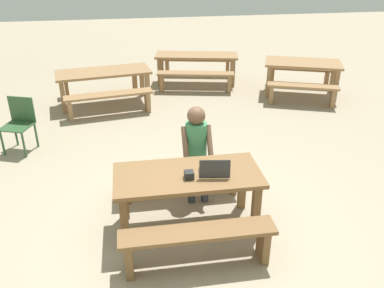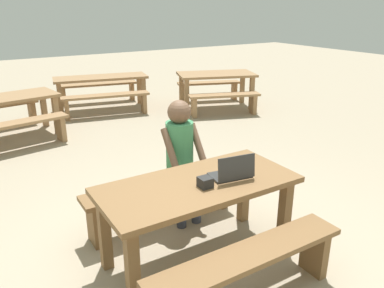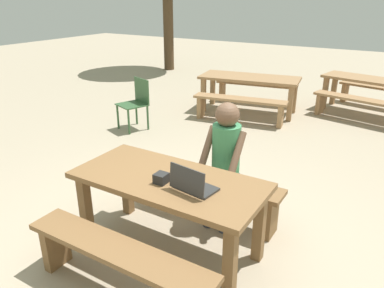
{
  "view_description": "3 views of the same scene",
  "coord_description": "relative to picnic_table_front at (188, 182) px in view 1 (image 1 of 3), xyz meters",
  "views": [
    {
      "loc": [
        -0.59,
        -4.03,
        3.17
      ],
      "look_at": [
        0.09,
        0.25,
        1.0
      ],
      "focal_mm": 38.44,
      "sensor_mm": 36.0,
      "label": 1
    },
    {
      "loc": [
        -1.59,
        -2.48,
        2.17
      ],
      "look_at": [
        0.09,
        0.25,
        1.0
      ],
      "focal_mm": 35.94,
      "sensor_mm": 36.0,
      "label": 2
    },
    {
      "loc": [
        1.66,
        -2.35,
        2.24
      ],
      "look_at": [
        0.09,
        0.25,
        1.0
      ],
      "focal_mm": 34.66,
      "sensor_mm": 36.0,
      "label": 3
    }
  ],
  "objects": [
    {
      "name": "bench_rear_north",
      "position": [
        1.17,
        6.14,
        -0.3
      ],
      "size": [
        1.78,
        0.65,
        0.45
      ],
      "rotation": [
        0.0,
        0.0,
        -0.2
      ],
      "color": "#9E754C",
      "rests_on": "ground"
    },
    {
      "name": "picnic_table_rear",
      "position": [
        1.04,
        5.53,
        -0.04
      ],
      "size": [
        2.04,
        1.03,
        0.71
      ],
      "rotation": [
        0.0,
        0.0,
        -0.2
      ],
      "color": "#9E754C",
      "rests_on": "ground"
    },
    {
      "name": "picnic_table_distant",
      "position": [
        3.21,
        4.32,
        0.01
      ],
      "size": [
        1.81,
        1.34,
        0.76
      ],
      "rotation": [
        0.0,
        0.0,
        -0.35
      ],
      "color": "#9E754C",
      "rests_on": "ground"
    },
    {
      "name": "bench_far",
      "position": [
        0.0,
        0.69,
        -0.28
      ],
      "size": [
        1.65,
        0.3,
        0.47
      ],
      "color": "brown",
      "rests_on": "ground"
    },
    {
      "name": "ground_plane",
      "position": [
        0.0,
        0.0,
        -0.63
      ],
      "size": [
        30.0,
        30.0,
        0.0
      ],
      "primitive_type": "plane",
      "color": "tan"
    },
    {
      "name": "plastic_chair",
      "position": [
        -2.41,
        2.5,
        -0.15
      ],
      "size": [
        0.56,
        0.56,
        0.88
      ],
      "rotation": [
        0.0,
        0.0,
        5.94
      ],
      "color": "#335933",
      "rests_on": "ground"
    },
    {
      "name": "picnic_table_mid",
      "position": [
        -1.11,
        4.43,
        -0.02
      ],
      "size": [
        2.02,
        1.07,
        0.72
      ],
      "rotation": [
        0.0,
        0.0,
        0.16
      ],
      "color": "#9E754C",
      "rests_on": "ground"
    },
    {
      "name": "bench_mid_south",
      "position": [
        -1.0,
        3.76,
        -0.29
      ],
      "size": [
        1.75,
        0.57,
        0.46
      ],
      "rotation": [
        0.0,
        0.0,
        0.16
      ],
      "color": "#9E754C",
      "rests_on": "ground"
    },
    {
      "name": "picnic_table_front",
      "position": [
        0.0,
        0.0,
        0.0
      ],
      "size": [
        1.7,
        0.79,
        0.75
      ],
      "color": "brown",
      "rests_on": "ground"
    },
    {
      "name": "small_pouch",
      "position": [
        0.0,
        -0.1,
        0.16
      ],
      "size": [
        0.1,
        0.11,
        0.09
      ],
      "color": "black",
      "rests_on": "picnic_table_front"
    },
    {
      "name": "bench_distant_south",
      "position": [
        2.99,
        3.7,
        -0.31
      ],
      "size": [
        1.48,
        0.78,
        0.44
      ],
      "rotation": [
        0.0,
        0.0,
        -0.35
      ],
      "color": "#9E754C",
      "rests_on": "ground"
    },
    {
      "name": "bench_mid_north",
      "position": [
        -1.22,
        5.11,
        -0.29
      ],
      "size": [
        1.75,
        0.57,
        0.46
      ],
      "rotation": [
        0.0,
        0.0,
        0.16
      ],
      "color": "#9E754C",
      "rests_on": "ground"
    },
    {
      "name": "bench_near",
      "position": [
        0.0,
        -0.69,
        -0.28
      ],
      "size": [
        1.65,
        0.3,
        0.47
      ],
      "color": "brown",
      "rests_on": "ground"
    },
    {
      "name": "bench_rear_south",
      "position": [
        0.92,
        4.92,
        -0.3
      ],
      "size": [
        1.78,
        0.65,
        0.45
      ],
      "rotation": [
        0.0,
        0.0,
        -0.2
      ],
      "color": "#9E754C",
      "rests_on": "ground"
    },
    {
      "name": "bench_distant_north",
      "position": [
        3.44,
        4.94,
        -0.31
      ],
      "size": [
        1.48,
        0.78,
        0.44
      ],
      "rotation": [
        0.0,
        0.0,
        -0.35
      ],
      "color": "#9E754C",
      "rests_on": "ground"
    },
    {
      "name": "person_seated",
      "position": [
        0.22,
        0.65,
        0.13
      ],
      "size": [
        0.39,
        0.4,
        1.29
      ],
      "color": "#333847",
      "rests_on": "ground"
    },
    {
      "name": "laptop",
      "position": [
        0.29,
        -0.09,
        0.18
      ],
      "size": [
        0.38,
        0.28,
        0.23
      ],
      "rotation": [
        0.0,
        0.0,
        3.0
      ],
      "color": "#2D2D2D",
      "rests_on": "picnic_table_front"
    }
  ]
}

